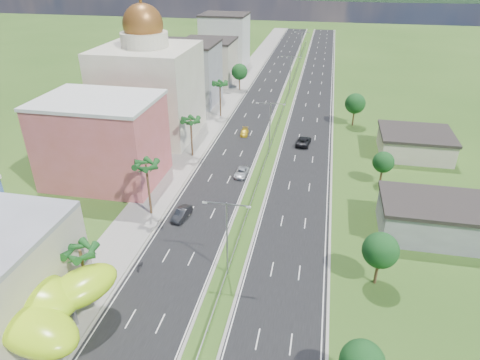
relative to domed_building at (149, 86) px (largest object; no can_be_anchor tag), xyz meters
The scene contains 30 objects.
ground 62.75m from the domed_building, 63.02° to the right, with size 500.00×500.00×0.00m, color #2D5119.
road_left 42.12m from the domed_building, 59.64° to the left, with size 11.00×260.00×0.04m, color black.
road_right 51.12m from the domed_building, 44.59° to the left, with size 11.00×260.00×0.04m, color black.
sidewalk_left 38.39m from the domed_building, 72.55° to the left, with size 7.00×260.00×0.12m, color gray.
median_guardrail 34.47m from the domed_building, 31.25° to the left, with size 0.10×216.06×0.76m.
streetlight_median_b 53.20m from the domed_building, 58.11° to the right, with size 6.04×0.25×11.00m.
streetlight_median_c 28.81m from the domed_building, 10.12° to the right, with size 6.04×0.25×11.00m.
streetlight_median_d 49.04m from the domed_building, 55.01° to the left, with size 6.04×0.25×11.00m.
streetlight_median_e 89.61m from the domed_building, 71.77° to the left, with size 6.04×0.25×11.00m.
lime_canopy 59.88m from the domed_building, 82.28° to the right, with size 18.00×15.00×7.40m.
pink_shophouse 23.32m from the domed_building, 90.00° to the right, with size 20.00×15.00×15.00m, color #C95C52.
domed_building is the anchor object (origin of this frame).
midrise_grey 25.24m from the domed_building, 87.71° to the left, with size 16.00×15.00×16.00m, color gray.
midrise_beige 47.26m from the domed_building, 88.78° to the left, with size 16.00×15.00×13.00m, color #BBB29A.
midrise_white 70.05m from the domed_building, 89.18° to the left, with size 16.00×15.00×18.00m, color silver.
shed_near 64.14m from the domed_building, 28.18° to the right, with size 15.00×10.00×5.00m, color gray.
shed_far 58.72m from the domed_building, ahead, with size 14.00×12.00×4.40m, color #BBB29A.
palm_tree_b 54.62m from the domed_building, 76.73° to the right, with size 3.60×3.60×8.10m.
palm_tree_c 35.40m from the domed_building, 69.25° to the right, with size 3.60×3.60×9.60m.
palm_tree_d 16.46m from the domed_building, 38.66° to the right, with size 3.60×3.60×8.60m.
palm_tree_e 19.76m from the domed_building, 50.19° to the left, with size 3.60×3.60×9.40m.
leafy_tree_lfar 42.30m from the domed_building, 72.65° to the left, with size 4.90×4.90×8.05m.
leafy_tree_rb 64.00m from the domed_building, 42.46° to the right, with size 4.55×4.55×7.47m.
leafy_tree_rc 52.67m from the domed_building, 16.70° to the right, with size 3.85×3.85×6.33m.
leafy_tree_rd 48.73m from the domed_building, 18.06° to the left, with size 4.90×4.90×8.05m.
car_dark_left 39.17m from the domed_building, 61.82° to the right, with size 1.68×4.83×1.59m, color black.
car_silver_mid_left 31.49m from the domed_building, 34.82° to the right, with size 2.18×4.72×1.31m, color #B0B3B8.
car_yellow_far_left 23.84m from the domed_building, ahead, with size 1.73×4.25×1.23m, color gold.
car_dark_far_right 36.45m from the domed_building, ahead, with size 2.71×5.88×1.63m, color black.
motorcycle 50.30m from the domed_building, 70.72° to the right, with size 0.58×1.91×1.22m, color black.
Camera 1 is at (10.30, -33.08, 37.65)m, focal length 32.00 mm.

